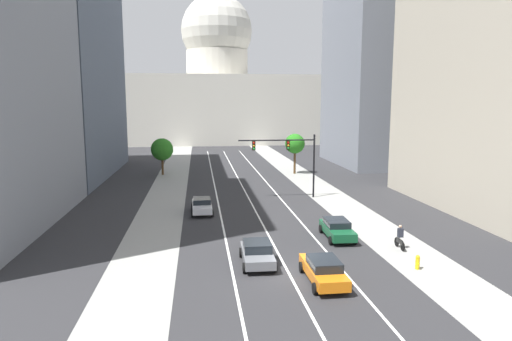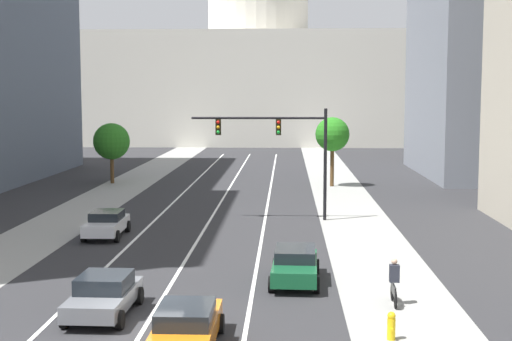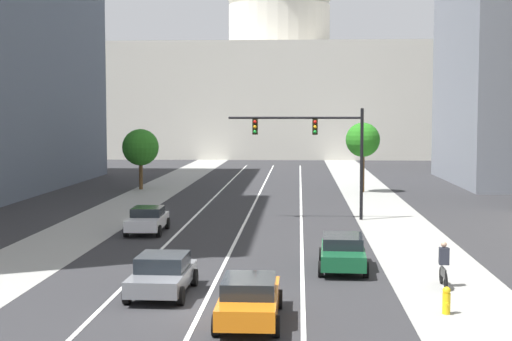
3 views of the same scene
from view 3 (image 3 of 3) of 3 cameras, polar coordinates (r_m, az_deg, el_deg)
The scene contains 16 objects.
ground_plane at distance 65.07m, azimuth 0.42°, elevation -1.43°, with size 400.00×400.00×0.00m, color #2B2B2D.
sidewalk_left at distance 61.22m, azimuth -8.15°, elevation -1.83°, with size 4.32×130.00×0.01m, color gray.
sidewalk_right at distance 60.29m, azimuth 8.64°, elevation -1.93°, with size 4.32×130.00×0.01m, color gray.
lane_stripe_left at distance 50.52m, azimuth -4.24°, elevation -3.08°, with size 0.16×90.00×0.01m, color white.
lane_stripe_center at distance 50.19m, azimuth -0.43°, elevation -3.12°, with size 0.16×90.00×0.01m, color white.
lane_stripe_right at distance 50.09m, azimuth 3.41°, elevation -3.14°, with size 0.16×90.00×0.01m, color white.
capitol_building at distance 120.86m, azimuth 1.75°, elevation 7.20°, with size 52.35×29.42×38.95m.
car_gray at distance 27.64m, azimuth -7.05°, elevation -7.73°, with size 2.15×4.30×1.44m.
car_white at distance 41.80m, azimuth -8.16°, elevation -3.66°, with size 2.02×4.31×1.39m.
car_green at distance 31.96m, azimuth 6.54°, elevation -6.08°, with size 2.13×4.60×1.40m.
car_orange at distance 23.91m, azimuth -0.50°, elevation -9.58°, with size 1.98×4.76×1.43m.
traffic_signal_mast at distance 46.33m, azimuth 4.80°, elevation 2.28°, with size 8.23×0.39×6.82m.
fire_hydrant at distance 25.59m, azimuth 14.13°, elevation -9.44°, with size 0.26×0.35×0.91m.
cyclist at distance 29.38m, azimuth 13.94°, elevation -6.89°, with size 0.37×1.70×1.72m.
street_tree_near_right at distance 63.04m, azimuth 8.04°, elevation 2.27°, with size 2.83×2.83×5.76m.
street_tree_near_left at distance 65.56m, azimuth -8.68°, elevation 1.73°, with size 3.13×3.13×5.19m.
Camera 3 is at (3.20, -24.67, 6.48)m, focal length 53.17 mm.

